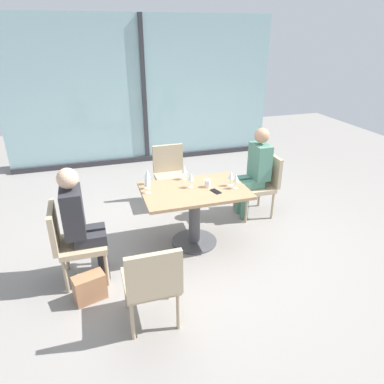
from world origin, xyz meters
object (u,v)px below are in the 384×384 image
at_px(dining_table_main, 194,204).
at_px(wine_glass_3, 231,175).
at_px(chair_front_left, 152,281).
at_px(wine_glass_5, 147,182).
at_px(wine_glass_6, 147,178).
at_px(wine_glass_1, 147,174).
at_px(wine_glass_2, 184,169).
at_px(wine_glass_0, 236,178).
at_px(chair_side_end, 72,239).
at_px(cell_phone_on_table, 216,191).
at_px(coffee_cup, 208,183).
at_px(person_far_right, 255,169).
at_px(chair_near_window, 171,172).
at_px(wine_glass_4, 191,177).
at_px(person_side_end, 81,220).
at_px(handbag_0, 90,288).
at_px(chair_far_right, 261,181).

bearing_deg(dining_table_main, wine_glass_3, -3.16).
height_order(chair_front_left, wine_glass_5, wine_glass_5).
distance_m(wine_glass_5, wine_glass_6, 0.13).
height_order(wine_glass_1, wine_glass_2, same).
bearing_deg(wine_glass_0, wine_glass_3, 103.56).
bearing_deg(chair_side_end, cell_phone_on_table, 6.17).
relative_size(dining_table_main, coffee_cup, 13.61).
xyz_separation_m(chair_front_left, wine_glass_2, (0.72, 1.52, 0.37)).
xyz_separation_m(wine_glass_0, cell_phone_on_table, (-0.25, -0.02, -0.13)).
bearing_deg(wine_glass_2, person_far_right, 7.61).
xyz_separation_m(wine_glass_0, wine_glass_6, (-0.99, 0.30, 0.00)).
distance_m(wine_glass_3, wine_glass_6, 0.99).
relative_size(chair_near_window, wine_glass_4, 4.70).
height_order(chair_near_window, wine_glass_4, wine_glass_4).
height_order(person_side_end, wine_glass_4, person_side_end).
bearing_deg(dining_table_main, chair_near_window, 90.00).
bearing_deg(person_side_end, cell_phone_on_table, 6.62).
bearing_deg(person_side_end, chair_front_left, -58.50).
bearing_deg(handbag_0, chair_side_end, 91.35).
xyz_separation_m(wine_glass_3, wine_glass_4, (-0.47, 0.09, 0.00)).
relative_size(person_far_right, wine_glass_5, 6.81).
xyz_separation_m(chair_side_end, chair_front_left, (0.65, -0.88, 0.00)).
bearing_deg(handbag_0, person_far_right, 9.97).
bearing_deg(person_side_end, chair_near_window, 49.29).
distance_m(chair_far_right, wine_glass_1, 1.67).
height_order(person_side_end, wine_glass_5, person_side_end).
height_order(dining_table_main, wine_glass_3, wine_glass_3).
height_order(wine_glass_2, coffee_cup, wine_glass_2).
xyz_separation_m(chair_far_right, chair_near_window, (-1.13, 0.72, 0.00)).
height_order(wine_glass_2, wine_glass_4, same).
bearing_deg(wine_glass_3, wine_glass_0, -76.44).
bearing_deg(wine_glass_5, person_far_right, 14.72).
bearing_deg(wine_glass_0, wine_glass_2, 138.21).
bearing_deg(person_far_right, handbag_0, -153.60).
distance_m(chair_front_left, wine_glass_2, 1.72).
relative_size(chair_far_right, wine_glass_1, 4.70).
bearing_deg(chair_near_window, wine_glass_3, -69.85).
relative_size(chair_far_right, wine_glass_2, 4.70).
height_order(dining_table_main, wine_glass_5, wine_glass_5).
bearing_deg(dining_table_main, wine_glass_0, -14.17).
bearing_deg(chair_near_window, person_side_end, -130.71).
xyz_separation_m(wine_glass_1, wine_glass_4, (0.47, -0.25, 0.00)).
distance_m(chair_near_window, wine_glass_0, 1.44).
relative_size(dining_table_main, person_far_right, 0.97).
relative_size(wine_glass_2, wine_glass_5, 1.00).
xyz_separation_m(wine_glass_3, coffee_cup, (-0.28, 0.04, -0.09)).
distance_m(person_side_end, wine_glass_6, 0.93).
bearing_deg(wine_glass_2, wine_glass_3, -36.48).
bearing_deg(wine_glass_1, wine_glass_3, -19.75).
bearing_deg(wine_glass_5, chair_near_window, 64.43).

